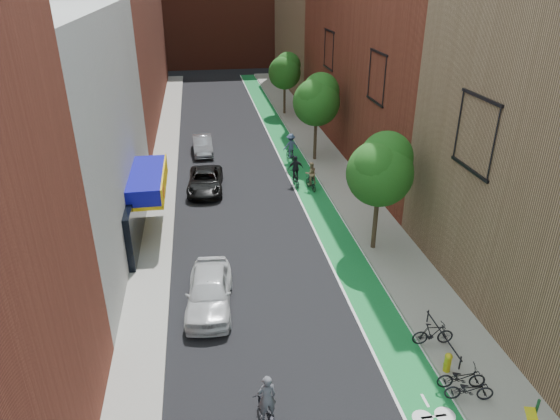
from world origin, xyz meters
name	(u,v)px	position (x,y,z in m)	size (l,w,h in m)	color
ground	(311,409)	(0.00, 0.00, 0.00)	(160.00, 160.00, 0.00)	black
bike_lane	(290,153)	(4.00, 26.00, 0.01)	(2.00, 68.00, 0.01)	#136F2E
sidewalk_left	(165,159)	(-6.00, 26.00, 0.07)	(2.00, 68.00, 0.15)	gray
sidewalk_right	(320,151)	(6.50, 26.00, 0.07)	(3.00, 68.00, 0.15)	gray
building_left_white	(42,134)	(-11.00, 14.00, 6.00)	(8.00, 20.00, 12.00)	silver
building_right_mid_red	(397,7)	(12.00, 26.00, 11.00)	(8.00, 28.00, 22.00)	maroon
building_right_far_tan	(321,12)	(12.00, 50.00, 9.00)	(8.00, 20.00, 18.00)	#8C6B4C
tree_near	(381,168)	(5.65, 10.02, 4.66)	(3.40, 3.36, 6.42)	#332619
tree_mid	(317,98)	(5.65, 24.02, 4.89)	(3.55, 3.53, 6.74)	#332619
tree_far	(285,70)	(5.65, 38.02, 4.50)	(3.30, 3.25, 6.21)	#332619
parked_car_white	(209,291)	(-3.18, 6.35, 0.82)	(1.95, 4.84, 1.65)	silver
parked_car_black	(205,181)	(-3.00, 19.46, 0.69)	(2.28, 4.95, 1.38)	black
parked_car_silver	(203,145)	(-3.00, 27.21, 0.70)	(1.49, 4.27, 1.41)	gray
cyclist_lead	(267,411)	(-1.57, -0.49, 0.70)	(1.03, 2.00, 2.10)	black
cyclist_lane_near	(311,178)	(4.08, 18.52, 0.82)	(0.87, 1.65, 1.93)	black
cyclist_lane_mid	(296,175)	(3.20, 19.36, 0.79)	(1.04, 1.86, 2.12)	black
cyclist_lane_far	(291,149)	(3.72, 24.09, 1.00)	(1.34, 1.84, 2.22)	black
parked_bike_near	(469,389)	(5.40, -0.58, 0.59)	(0.58, 1.68, 0.88)	black
parked_bike_mid	(433,334)	(5.40, 2.28, 0.65)	(0.47, 1.65, 0.99)	black
parked_bike_far	(461,377)	(5.40, -0.03, 0.60)	(0.60, 1.72, 0.90)	black
fire_hydrant	(448,362)	(5.30, 0.81, 0.58)	(0.28, 0.28, 0.80)	gold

